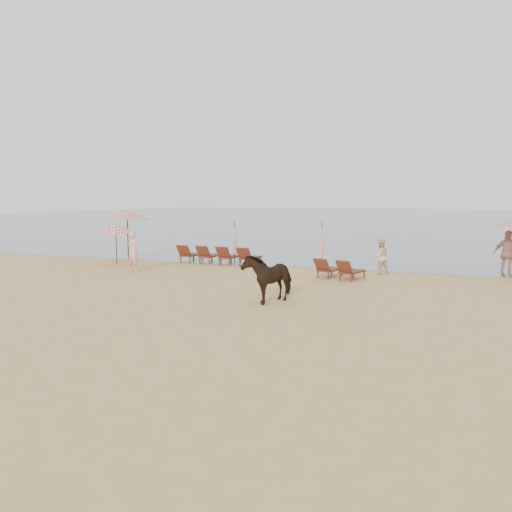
{
  "coord_description": "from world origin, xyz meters",
  "views": [
    {
      "loc": [
        6.26,
        -12.24,
        3.21
      ],
      "look_at": [
        0.0,
        5.0,
        1.1
      ],
      "focal_mm": 35.0,
      "sensor_mm": 36.0,
      "label": 1
    }
  ],
  "objects_px": {
    "lounger_cluster_right": "(339,269)",
    "umbrella_open_left_a": "(127,215)",
    "beachgoer_left": "(133,251)",
    "beachgoer_right_a": "(380,257)",
    "umbrella_closed_left": "(235,238)",
    "umbrella_closed_right": "(322,240)",
    "lounger_cluster_left": "(218,255)",
    "beachgoer_right_b": "(508,254)",
    "cow": "(269,277)",
    "umbrella_open_left_b": "(116,229)"
  },
  "relations": [
    {
      "from": "cow",
      "to": "beachgoer_left",
      "type": "height_order",
      "value": "beachgoer_left"
    },
    {
      "from": "lounger_cluster_right",
      "to": "beachgoer_right_b",
      "type": "relative_size",
      "value": 1.03
    },
    {
      "from": "lounger_cluster_right",
      "to": "umbrella_open_left_a",
      "type": "distance_m",
      "value": 11.82
    },
    {
      "from": "cow",
      "to": "beachgoer_right_a",
      "type": "distance_m",
      "value": 7.46
    },
    {
      "from": "lounger_cluster_right",
      "to": "umbrella_open_left_a",
      "type": "height_order",
      "value": "umbrella_open_left_a"
    },
    {
      "from": "umbrella_open_left_b",
      "to": "beachgoer_left",
      "type": "xyz_separation_m",
      "value": [
        2.0,
        -1.57,
        -0.87
      ]
    },
    {
      "from": "umbrella_open_left_a",
      "to": "beachgoer_right_b",
      "type": "distance_m",
      "value": 17.9
    },
    {
      "from": "beachgoer_left",
      "to": "beachgoer_right_b",
      "type": "bearing_deg",
      "value": -150.45
    },
    {
      "from": "umbrella_open_left_a",
      "to": "umbrella_closed_left",
      "type": "xyz_separation_m",
      "value": [
        5.7,
        0.7,
        -1.08
      ]
    },
    {
      "from": "beachgoer_left",
      "to": "beachgoer_right_b",
      "type": "height_order",
      "value": "beachgoer_right_b"
    },
    {
      "from": "umbrella_closed_right",
      "to": "beachgoer_right_b",
      "type": "xyz_separation_m",
      "value": [
        7.72,
        0.02,
        -0.36
      ]
    },
    {
      "from": "umbrella_closed_left",
      "to": "beachgoer_left",
      "type": "relative_size",
      "value": 1.15
    },
    {
      "from": "umbrella_open_left_b",
      "to": "cow",
      "type": "height_order",
      "value": "umbrella_open_left_b"
    },
    {
      "from": "umbrella_closed_left",
      "to": "umbrella_closed_right",
      "type": "height_order",
      "value": "umbrella_closed_right"
    },
    {
      "from": "lounger_cluster_left",
      "to": "umbrella_open_left_a",
      "type": "bearing_deg",
      "value": -171.46
    },
    {
      "from": "cow",
      "to": "beachgoer_right_b",
      "type": "distance_m",
      "value": 10.99
    },
    {
      "from": "lounger_cluster_right",
      "to": "umbrella_open_left_b",
      "type": "xyz_separation_m",
      "value": [
        -10.91,
        0.52,
        1.39
      ]
    },
    {
      "from": "umbrella_open_left_b",
      "to": "umbrella_closed_left",
      "type": "height_order",
      "value": "umbrella_closed_left"
    },
    {
      "from": "umbrella_closed_left",
      "to": "umbrella_open_left_a",
      "type": "bearing_deg",
      "value": -173.04
    },
    {
      "from": "umbrella_open_left_a",
      "to": "umbrella_closed_right",
      "type": "relative_size",
      "value": 1.23
    },
    {
      "from": "umbrella_closed_left",
      "to": "beachgoer_right_b",
      "type": "height_order",
      "value": "umbrella_closed_left"
    },
    {
      "from": "lounger_cluster_left",
      "to": "umbrella_open_left_a",
      "type": "relative_size",
      "value": 1.53
    },
    {
      "from": "umbrella_closed_left",
      "to": "beachgoer_right_a",
      "type": "distance_m",
      "value": 7.25
    },
    {
      "from": "beachgoer_left",
      "to": "beachgoer_right_a",
      "type": "relative_size",
      "value": 1.2
    },
    {
      "from": "beachgoer_right_b",
      "to": "umbrella_open_left_a",
      "type": "bearing_deg",
      "value": 27.07
    },
    {
      "from": "lounger_cluster_left",
      "to": "umbrella_open_left_a",
      "type": "xyz_separation_m",
      "value": [
        -4.93,
        -0.42,
        1.94
      ]
    },
    {
      "from": "umbrella_open_left_a",
      "to": "cow",
      "type": "distance_m",
      "value": 12.65
    },
    {
      "from": "beachgoer_right_a",
      "to": "umbrella_open_left_a",
      "type": "bearing_deg",
      "value": -36.57
    },
    {
      "from": "umbrella_open_left_b",
      "to": "beachgoer_right_b",
      "type": "bearing_deg",
      "value": 18.76
    },
    {
      "from": "umbrella_open_left_a",
      "to": "cow",
      "type": "relative_size",
      "value": 1.46
    },
    {
      "from": "umbrella_closed_right",
      "to": "beachgoer_right_a",
      "type": "relative_size",
      "value": 1.42
    },
    {
      "from": "lounger_cluster_left",
      "to": "umbrella_open_left_b",
      "type": "bearing_deg",
      "value": -150.24
    },
    {
      "from": "beachgoer_left",
      "to": "umbrella_closed_right",
      "type": "bearing_deg",
      "value": -137.81
    },
    {
      "from": "beachgoer_left",
      "to": "beachgoer_right_a",
      "type": "height_order",
      "value": "beachgoer_left"
    },
    {
      "from": "umbrella_open_left_a",
      "to": "umbrella_closed_left",
      "type": "distance_m",
      "value": 5.85
    },
    {
      "from": "umbrella_open_left_b",
      "to": "umbrella_closed_left",
      "type": "relative_size",
      "value": 0.98
    },
    {
      "from": "lounger_cluster_right",
      "to": "umbrella_closed_right",
      "type": "xyz_separation_m",
      "value": [
        -1.32,
        2.77,
        0.93
      ]
    },
    {
      "from": "beachgoer_right_a",
      "to": "umbrella_open_left_b",
      "type": "bearing_deg",
      "value": -28.59
    },
    {
      "from": "umbrella_open_left_a",
      "to": "beachgoer_right_b",
      "type": "xyz_separation_m",
      "value": [
        17.84,
        0.53,
        -1.41
      ]
    },
    {
      "from": "umbrella_open_left_a",
      "to": "cow",
      "type": "height_order",
      "value": "umbrella_open_left_a"
    },
    {
      "from": "umbrella_closed_left",
      "to": "beachgoer_right_a",
      "type": "xyz_separation_m",
      "value": [
        7.15,
        -1.08,
        -0.53
      ]
    },
    {
      "from": "lounger_cluster_left",
      "to": "beachgoer_right_a",
      "type": "bearing_deg",
      "value": -2.07
    },
    {
      "from": "umbrella_open_left_a",
      "to": "beachgoer_right_a",
      "type": "relative_size",
      "value": 1.74
    },
    {
      "from": "lounger_cluster_left",
      "to": "umbrella_closed_left",
      "type": "bearing_deg",
      "value": 23.42
    },
    {
      "from": "beachgoer_left",
      "to": "beachgoer_right_a",
      "type": "xyz_separation_m",
      "value": [
        10.33,
        2.93,
        -0.15
      ]
    },
    {
      "from": "lounger_cluster_right",
      "to": "umbrella_open_left_b",
      "type": "height_order",
      "value": "umbrella_open_left_b"
    },
    {
      "from": "lounger_cluster_left",
      "to": "umbrella_closed_left",
      "type": "height_order",
      "value": "umbrella_closed_left"
    },
    {
      "from": "cow",
      "to": "umbrella_open_left_b",
      "type": "bearing_deg",
      "value": 170.11
    },
    {
      "from": "umbrella_closed_left",
      "to": "cow",
      "type": "bearing_deg",
      "value": -60.94
    },
    {
      "from": "umbrella_closed_right",
      "to": "cow",
      "type": "height_order",
      "value": "umbrella_closed_right"
    }
  ]
}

